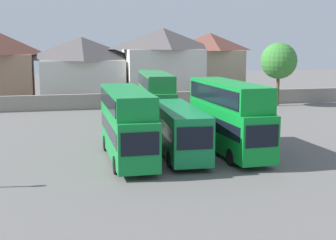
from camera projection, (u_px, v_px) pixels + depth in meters
ground at (136, 117)px, 50.71m from camera, size 140.00×140.00×0.00m
depot_boundary_wall at (126, 101)px, 56.89m from camera, size 56.00×0.50×1.80m
bus_1 at (127, 121)px, 31.88m from camera, size 2.64×10.35×4.73m
bus_2 at (178, 128)px, 33.27m from camera, size 3.05×10.28×3.39m
bus_3 at (229, 114)px, 33.77m from camera, size 2.82×10.46×5.07m
bus_4 at (126, 103)px, 47.13m from camera, size 2.95×10.19×3.26m
bus_5 at (156, 94)px, 47.28m from camera, size 3.41×10.99×4.80m
house_terrace_left at (2, 68)px, 60.15m from camera, size 7.95×7.25×8.89m
house_terrace_centre at (82, 69)px, 61.55m from camera, size 11.04×6.40×8.42m
house_terrace_right at (163, 64)px, 63.18m from camera, size 10.42×7.03×9.59m
house_terrace_far_right at (210, 65)px, 66.52m from camera, size 8.74×6.39×8.99m
tree_left_of_lot at (279, 61)px, 58.40m from camera, size 4.42×4.42×7.72m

